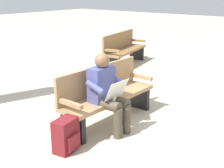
# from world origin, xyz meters

# --- Properties ---
(ground_plane) EXTENTS (40.00, 40.00, 0.00)m
(ground_plane) POSITION_xyz_m (0.00, 0.00, 0.00)
(ground_plane) COLOR #B7AD99
(bench_near) EXTENTS (1.81, 0.51, 0.90)m
(bench_near) POSITION_xyz_m (-0.00, -0.07, 0.46)
(bench_near) COLOR #9E7A51
(bench_near) RESTS_ON ground
(person_seated) EXTENTS (0.58, 0.58, 1.18)m
(person_seated) POSITION_xyz_m (0.25, 0.16, 0.63)
(person_seated) COLOR #474C84
(person_seated) RESTS_ON ground
(backpack) EXTENTS (0.37, 0.30, 0.45)m
(backpack) POSITION_xyz_m (1.07, 0.14, 0.22)
(backpack) COLOR maroon
(backpack) RESTS_ON ground
(bench_far) EXTENTS (1.86, 0.82, 0.90)m
(bench_far) POSITION_xyz_m (-3.20, -2.11, 0.46)
(bench_far) COLOR olive
(bench_far) RESTS_ON ground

